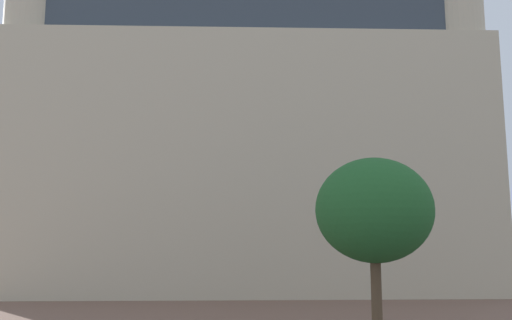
% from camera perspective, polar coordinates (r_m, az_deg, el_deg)
% --- Properties ---
extents(landmark_building, '(27.17, 15.82, 32.14)m').
position_cam_1_polar(landmark_building, '(33.28, -1.68, 1.32)').
color(landmark_building, beige).
rests_on(landmark_building, ground_plane).
extents(tree_curb_far, '(3.35, 3.35, 5.52)m').
position_cam_1_polar(tree_curb_far, '(14.87, 13.25, -5.62)').
color(tree_curb_far, brown).
rests_on(tree_curb_far, ground_plane).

